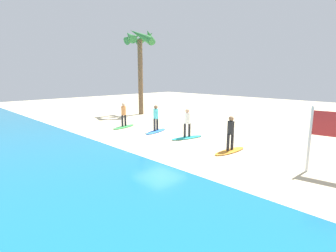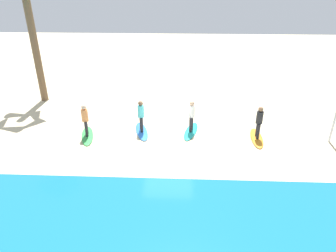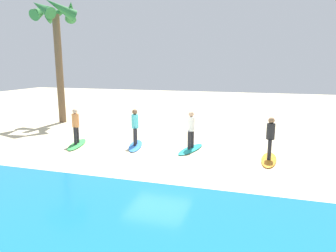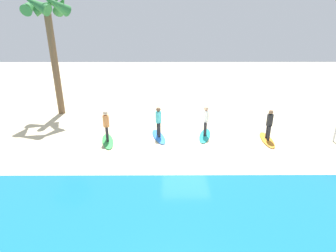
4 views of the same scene
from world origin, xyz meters
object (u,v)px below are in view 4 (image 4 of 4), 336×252
(surfer_orange, at_px, (269,123))
(surfboard_blue, at_px, (159,137))
(surfer_blue, at_px, (158,120))
(surfer_green, at_px, (106,124))
(palm_tree, at_px, (48,19))
(surfboard_orange, at_px, (267,140))
(surfboard_green, at_px, (108,141))
(surfer_teal, at_px, (206,119))
(surfboard_teal, at_px, (205,136))

(surfer_orange, bearing_deg, surfboard_blue, -4.61)
(surfboard_blue, height_order, surfer_blue, surfer_blue)
(surfer_blue, xyz_separation_m, surfer_green, (2.70, 0.59, 0.00))
(surfer_orange, bearing_deg, surfer_green, 0.81)
(surfer_orange, height_order, palm_tree, palm_tree)
(surfer_blue, bearing_deg, surfboard_orange, 175.39)
(surfer_blue, xyz_separation_m, surfboard_green, (2.70, 0.59, -0.99))
(surfboard_orange, distance_m, surfer_teal, 3.46)
(surfboard_green, bearing_deg, surfer_orange, 75.65)
(surfboard_green, bearing_deg, surfer_green, -15.16)
(surfboard_teal, bearing_deg, surfboard_orange, 93.30)
(surfboard_blue, height_order, surfboard_green, same)
(surfer_teal, bearing_deg, surfboard_blue, 2.73)
(surfer_blue, bearing_deg, surfer_orange, 175.39)
(surfer_green, bearing_deg, surfboard_green, -90.00)
(surfer_teal, bearing_deg, surfer_orange, 169.73)
(surfboard_orange, distance_m, surfer_orange, 0.99)
(surfboard_green, bearing_deg, surfboard_orange, 75.65)
(surfer_green, height_order, palm_tree, palm_tree)
(surfer_orange, distance_m, surfboard_teal, 3.46)
(surfer_green, bearing_deg, surfer_teal, -172.29)
(surfboard_orange, height_order, surfer_blue, surfer_blue)
(palm_tree, bearing_deg, surfboard_green, 130.67)
(surfboard_orange, bearing_deg, surfer_teal, -96.63)
(surfer_orange, bearing_deg, surfboard_green, 0.81)
(surfer_orange, xyz_separation_m, surfboard_blue, (5.83, -0.47, -0.99))
(surfboard_teal, bearing_deg, surfboard_green, -68.72)
(surfboard_teal, relative_size, surfboard_blue, 1.00)
(surfer_orange, xyz_separation_m, surfer_green, (8.52, 0.12, 0.00))
(surfboard_teal, xyz_separation_m, surfer_green, (5.26, 0.71, 0.99))
(surfer_teal, bearing_deg, surfer_green, 7.71)
(surfboard_teal, xyz_separation_m, surfer_blue, (2.56, 0.12, 0.99))
(surfboard_teal, xyz_separation_m, surfer_teal, (0.00, 0.00, 0.99))
(surfboard_blue, distance_m, surfer_green, 2.93)
(surfboard_orange, bearing_deg, palm_tree, -106.75)
(surfer_teal, relative_size, surfer_blue, 1.00)
(surfboard_green, bearing_deg, surfer_blue, 87.18)
(surfer_blue, distance_m, surfer_green, 2.76)
(surfer_orange, bearing_deg, surfboard_orange, 0.00)
(surfboard_orange, relative_size, surfer_orange, 1.28)
(surfboard_orange, bearing_deg, surfboard_green, -85.55)
(surfer_orange, distance_m, surfer_blue, 5.84)
(surfboard_orange, relative_size, surfer_green, 1.28)
(surfboard_teal, distance_m, surfer_teal, 0.99)
(surfer_orange, height_order, surfboard_teal, surfer_orange)
(surfboard_orange, height_order, surfer_teal, surfer_teal)
(surfboard_green, relative_size, palm_tree, 0.28)
(surfer_orange, height_order, surfer_blue, same)
(surfer_blue, xyz_separation_m, palm_tree, (6.85, -4.24, 5.08))
(surfer_teal, xyz_separation_m, surfboard_blue, (2.56, 0.12, -0.99))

